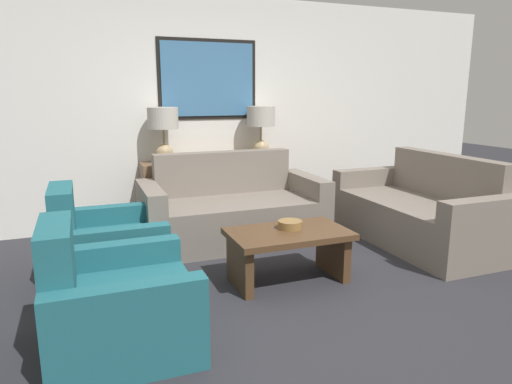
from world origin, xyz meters
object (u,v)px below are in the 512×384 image
(armchair_near_back_wall, at_px, (105,249))
(armchair_near_camera, at_px, (115,306))
(couch_by_back_wall, at_px, (232,212))
(table_lamp_left, at_px, (163,126))
(couch_by_side, at_px, (420,213))
(coffee_table, at_px, (288,246))
(decorative_bowl, at_px, (290,225))
(table_lamp_right, at_px, (261,124))
(console_table, at_px, (215,193))

(armchair_near_back_wall, bearing_deg, armchair_near_camera, -90.00)
(couch_by_back_wall, distance_m, armchair_near_back_wall, 1.49)
(table_lamp_left, xyz_separation_m, couch_by_side, (2.40, -1.42, -0.88))
(couch_by_side, relative_size, coffee_table, 1.91)
(coffee_table, distance_m, armchair_near_back_wall, 1.52)
(coffee_table, bearing_deg, couch_by_side, 14.27)
(armchair_near_camera, bearing_deg, couch_by_back_wall, 52.91)
(coffee_table, height_order, armchair_near_back_wall, armchair_near_back_wall)
(decorative_bowl, distance_m, armchair_near_camera, 1.59)
(armchair_near_back_wall, xyz_separation_m, armchair_near_camera, (0.00, -1.10, 0.00))
(couch_by_back_wall, distance_m, couch_by_side, 1.98)
(table_lamp_left, height_order, table_lamp_right, same)
(armchair_near_camera, bearing_deg, table_lamp_right, 51.54)
(couch_by_back_wall, height_order, armchair_near_camera, couch_by_back_wall)
(couch_by_side, bearing_deg, couch_by_back_wall, 157.06)
(decorative_bowl, bearing_deg, table_lamp_right, 75.85)
(armchair_near_camera, bearing_deg, table_lamp_left, 72.74)
(table_lamp_left, distance_m, decorative_bowl, 2.07)
(table_lamp_right, xyz_separation_m, decorative_bowl, (-0.45, -1.80, -0.72))
(armchair_near_camera, bearing_deg, armchair_near_back_wall, 90.00)
(decorative_bowl, bearing_deg, couch_by_back_wall, 96.31)
(table_lamp_left, relative_size, table_lamp_right, 1.00)
(couch_by_side, distance_m, armchair_near_back_wall, 3.15)
(coffee_table, relative_size, armchair_near_camera, 1.12)
(couch_by_side, xyz_separation_m, decorative_bowl, (-1.69, -0.39, 0.16))
(console_table, height_order, coffee_table, console_table)
(console_table, xyz_separation_m, coffee_table, (0.09, -1.86, -0.08))
(console_table, relative_size, couch_by_side, 0.90)
(table_lamp_right, bearing_deg, table_lamp_left, 180.00)
(console_table, bearing_deg, couch_by_side, -37.93)
(console_table, height_order, decorative_bowl, console_table)
(decorative_bowl, xyz_separation_m, armchair_near_back_wall, (-1.46, 0.50, -0.20))
(couch_by_back_wall, relative_size, armchair_near_camera, 2.14)
(console_table, xyz_separation_m, table_lamp_left, (-0.58, 0.00, 0.80))
(couch_by_side, relative_size, armchair_near_camera, 2.14)
(couch_by_back_wall, xyz_separation_m, armchair_near_camera, (-1.33, -1.76, -0.03))
(console_table, relative_size, table_lamp_left, 2.73)
(table_lamp_right, bearing_deg, armchair_near_camera, -128.46)
(console_table, relative_size, table_lamp_right, 2.73)
(console_table, height_order, armchair_near_back_wall, armchair_near_back_wall)
(decorative_bowl, bearing_deg, armchair_near_back_wall, 161.24)
(decorative_bowl, bearing_deg, couch_by_side, 12.85)
(console_table, distance_m, armchair_near_camera, 2.75)
(decorative_bowl, height_order, armchair_near_camera, armchair_near_camera)
(table_lamp_left, height_order, armchair_near_back_wall, table_lamp_left)
(table_lamp_left, bearing_deg, armchair_near_back_wall, -119.77)
(coffee_table, xyz_separation_m, armchair_near_back_wall, (-1.42, 0.55, -0.03))
(table_lamp_left, distance_m, couch_by_side, 2.92)
(console_table, distance_m, armchair_near_back_wall, 1.87)
(table_lamp_left, height_order, coffee_table, table_lamp_left)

